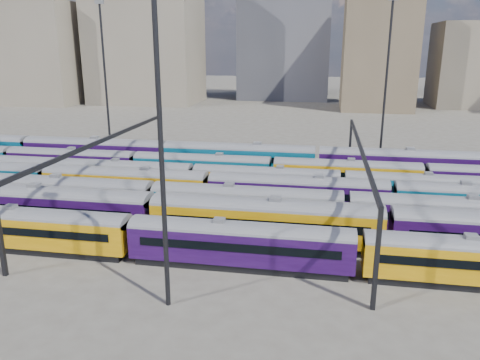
% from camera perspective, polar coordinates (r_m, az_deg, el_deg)
% --- Properties ---
extents(ground, '(500.00, 500.00, 0.00)m').
position_cam_1_polar(ground, '(55.22, 3.55, -3.71)').
color(ground, '#48433C').
rests_on(ground, ground).
extents(rake_0, '(119.46, 2.91, 4.90)m').
position_cam_1_polar(rake_0, '(43.29, -13.20, -6.19)').
color(rake_0, black).
rests_on(rake_0, ground).
extents(rake_1, '(112.27, 3.29, 5.55)m').
position_cam_1_polar(rake_1, '(44.80, 3.07, -4.53)').
color(rake_1, black).
rests_on(rake_1, ground).
extents(rake_2, '(103.86, 3.04, 5.12)m').
position_cam_1_polar(rake_2, '(56.96, -20.46, -1.25)').
color(rake_2, black).
rests_on(rake_2, ground).
extents(rake_3, '(125.18, 3.05, 5.14)m').
position_cam_1_polar(rake_3, '(55.60, -3.87, -0.65)').
color(rake_3, black).
rests_on(rake_3, ground).
extents(rake_4, '(113.69, 2.77, 4.66)m').
position_cam_1_polar(rake_4, '(58.99, 12.37, -0.27)').
color(rake_4, black).
rests_on(rake_4, ground).
extents(rake_5, '(118.28, 2.89, 4.85)m').
position_cam_1_polar(rake_5, '(64.05, 3.96, 1.46)').
color(rake_5, black).
rests_on(rake_5, ground).
extents(rake_6, '(114.31, 3.35, 5.65)m').
position_cam_1_polar(rake_6, '(69.52, -0.15, 3.03)').
color(rake_6, black).
rests_on(rake_6, ground).
extents(gantry_1, '(0.35, 40.35, 8.03)m').
position_cam_1_polar(gantry_1, '(58.91, -16.08, 3.81)').
color(gantry_1, black).
rests_on(gantry_1, ground).
extents(gantry_2, '(0.35, 40.35, 8.03)m').
position_cam_1_polar(gantry_2, '(53.17, 14.45, 2.66)').
color(gantry_2, black).
rests_on(gantry_2, ground).
extents(mast_1, '(1.40, 0.50, 25.60)m').
position_cam_1_polar(mast_1, '(81.99, -16.13, 12.18)').
color(mast_1, black).
rests_on(mast_1, ground).
extents(mast_2, '(1.40, 0.50, 25.60)m').
position_cam_1_polar(mast_2, '(31.88, -9.77, 7.38)').
color(mast_2, black).
rests_on(mast_2, ground).
extents(mast_3, '(1.40, 0.50, 25.60)m').
position_cam_1_polar(mast_3, '(76.36, 17.42, 11.83)').
color(mast_3, black).
rests_on(mast_3, ground).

